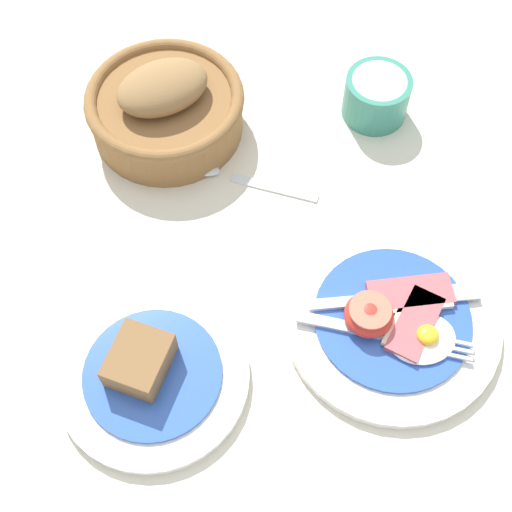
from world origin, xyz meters
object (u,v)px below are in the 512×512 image
Objects in this scene: breakfast_plate at (392,320)px; bread_plate at (151,373)px; sugar_cup at (377,96)px; bread_basket at (166,107)px; teaspoon_by_saucer at (214,171)px.

bread_plate reaches higher than breakfast_plate.
sugar_cup is 0.42× the size of bread_basket.
teaspoon_by_saucer is at bearing -165.11° from sugar_cup.
bread_plate is at bearing -177.35° from breakfast_plate.
breakfast_plate is at bearing -57.60° from bread_basket.
teaspoon_by_saucer is at bearing -61.43° from bread_basket.
teaspoon_by_saucer is (0.10, 0.24, -0.01)m from bread_plate.
bread_basket is 0.10m from teaspoon_by_saucer.
bread_plate is at bearing -100.34° from bread_basket.
sugar_cup is 0.26m from bread_basket.
teaspoon_by_saucer is (-0.16, 0.23, -0.01)m from breakfast_plate.
sugar_cup is at bearing -137.50° from teaspoon_by_saucer.
teaspoon_by_saucer is at bearing 123.67° from breakfast_plate.
teaspoon_by_saucer is at bearing 67.02° from bread_plate.
breakfast_plate is 1.18× the size of bread_plate.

